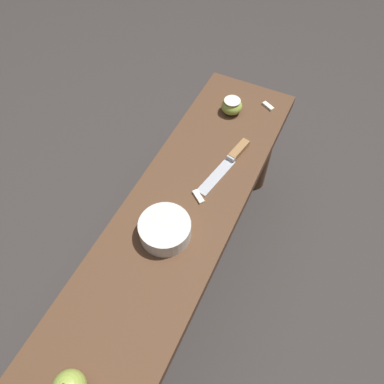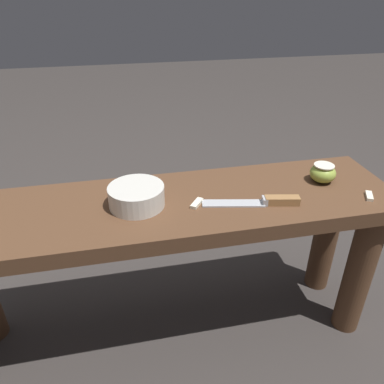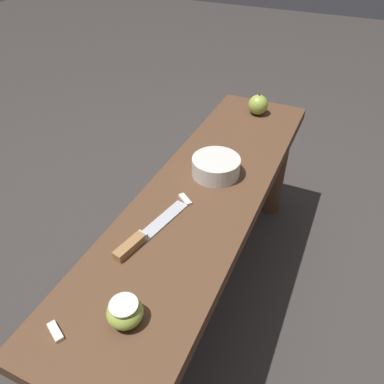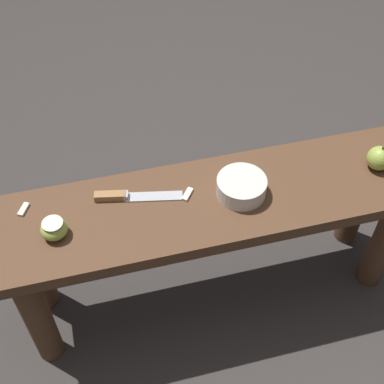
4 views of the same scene
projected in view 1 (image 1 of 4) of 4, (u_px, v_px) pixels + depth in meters
name	position (u px, v px, depth m)	size (l,w,h in m)	color
ground_plane	(182.00, 277.00, 1.38)	(8.00, 8.00, 0.00)	#383330
wooden_bench	(179.00, 232.00, 1.10)	(1.17, 0.30, 0.45)	brown
knife	(232.00, 158.00, 1.11)	(0.24, 0.07, 0.02)	#B7BABF
apple_cut	(232.00, 106.00, 1.21)	(0.07, 0.07, 0.05)	#9EB747
apple_slice_near_knife	(268.00, 106.00, 1.24)	(0.03, 0.05, 0.01)	white
apple_slice_center	(198.00, 197.00, 1.03)	(0.04, 0.05, 0.01)	white
bowl	(164.00, 229.00, 0.95)	(0.13, 0.13, 0.05)	silver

